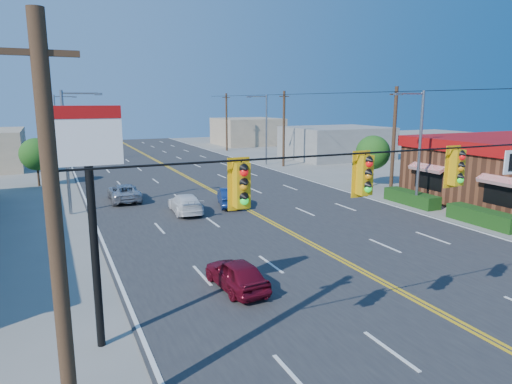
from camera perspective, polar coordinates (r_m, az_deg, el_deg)
name	(u,v)px	position (r m, az deg, el deg)	size (l,w,h in m)	color
ground	(469,330)	(16.99, 25.09, -15.38)	(160.00, 160.00, 0.00)	gray
road	(237,204)	(32.71, -2.36, -1.56)	(20.00, 120.00, 0.06)	#2D2D30
signal_span	(481,183)	(15.42, 26.31, 1.02)	(24.32, 0.34, 9.00)	#47301E
pizza_hut_sign	(89,178)	(13.75, -20.10, 1.64)	(1.90, 0.30, 6.85)	black
streetlight_se	(418,143)	(32.88, 19.58, 5.78)	(2.55, 0.25, 8.00)	gray
streetlight_ne	(265,126)	(52.80, 1.11, 8.29)	(2.55, 0.25, 8.00)	gray
streetlight_sw	(69,146)	(31.70, -22.35, 5.40)	(2.55, 0.25, 8.00)	gray
streetlight_nw	(58,126)	(57.63, -23.50, 7.62)	(2.55, 0.25, 8.00)	gray
utility_pole_near	(394,142)	(36.79, 16.81, 5.98)	(0.28, 0.28, 8.40)	#47301E
utility_pole_mid	(284,129)	(51.66, 3.50, 7.85)	(0.28, 0.28, 8.40)	#47301E
utility_pole_far	(227,122)	(68.07, -3.70, 8.69)	(0.28, 0.28, 8.40)	#47301E
tree_kfc_rear	(373,153)	(40.79, 14.40, 4.80)	(2.94, 2.94, 4.41)	#47301E
tree_west	(36,154)	(43.80, -25.76, 4.27)	(2.80, 2.80, 4.20)	#47301E
bld_east_mid	(336,143)	(60.32, 9.97, 6.11)	(12.00, 10.00, 4.00)	gray
bld_east_far	(247,131)	(78.14, -1.09, 7.58)	(10.00, 10.00, 4.40)	tan
car_magenta	(236,275)	(18.18, -2.47, -10.37)	(1.45, 3.59, 1.22)	maroon
car_blue	(229,197)	(32.06, -3.34, -0.68)	(1.41, 4.04, 1.33)	navy
car_white	(185,204)	(30.46, -8.81, -1.51)	(1.75, 4.30, 1.25)	white
car_silver	(124,193)	(35.04, -16.17, -0.14)	(2.09, 4.54, 1.26)	#B7B6BC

